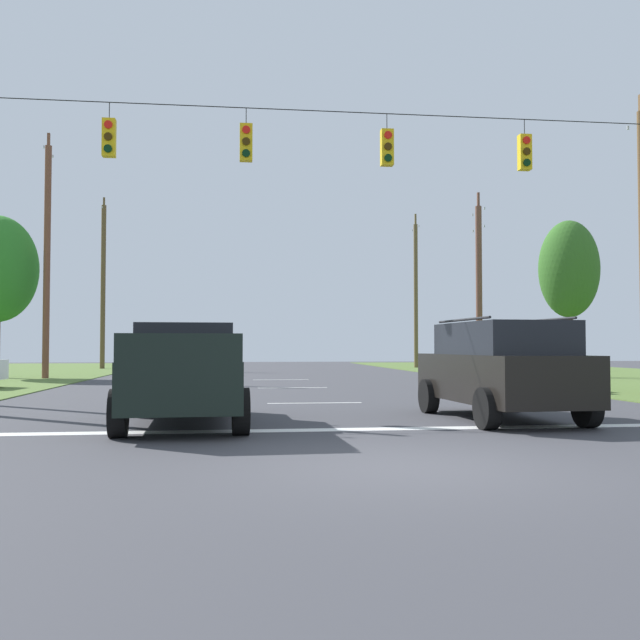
{
  "coord_description": "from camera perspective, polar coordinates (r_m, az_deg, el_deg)",
  "views": [
    {
      "loc": [
        -2.17,
        -8.68,
        1.5
      ],
      "look_at": [
        0.12,
        9.79,
        2.19
      ],
      "focal_mm": 39.85,
      "sensor_mm": 36.0,
      "label": 1
    }
  ],
  "objects": [
    {
      "name": "ground_plane",
      "position": [
        9.08,
        7.03,
        -11.6
      ],
      "size": [
        120.0,
        120.0,
        0.0
      ],
      "primitive_type": "plane",
      "color": "#3D3D42"
    },
    {
      "name": "stop_bar_stripe",
      "position": [
        12.92,
        2.7,
        -8.76
      ],
      "size": [
        16.14,
        0.45,
        0.01
      ],
      "primitive_type": "cube",
      "color": "white",
      "rests_on": "ground"
    },
    {
      "name": "lane_dash_0",
      "position": [
        18.83,
        -0.42,
        -6.68
      ],
      "size": [
        2.5,
        0.15,
        0.01
      ],
      "primitive_type": "cube",
      "rotation": [
        0.0,
        0.0,
        1.57
      ],
      "color": "white",
      "rests_on": "ground"
    },
    {
      "name": "lane_dash_1",
      "position": [
        25.73,
        -2.22,
        -5.45
      ],
      "size": [
        2.5,
        0.15,
        0.01
      ],
      "primitive_type": "cube",
      "rotation": [
        0.0,
        0.0,
        1.57
      ],
      "color": "white",
      "rests_on": "ground"
    },
    {
      "name": "lane_dash_2",
      "position": [
        31.93,
        -3.17,
        -4.81
      ],
      "size": [
        2.5,
        0.15,
        0.01
      ],
      "primitive_type": "cube",
      "rotation": [
        0.0,
        0.0,
        1.57
      ],
      "color": "white",
      "rests_on": "ground"
    },
    {
      "name": "overhead_signal_span",
      "position": [
        18.31,
        -0.78,
        7.18
      ],
      "size": [
        19.05,
        0.31,
        7.9
      ],
      "color": "#4F4825",
      "rests_on": "ground"
    },
    {
      "name": "pickup_truck",
      "position": [
        13.99,
        -10.88,
        -4.26
      ],
      "size": [
        2.45,
        5.47,
        1.95
      ],
      "color": "black",
      "rests_on": "ground"
    },
    {
      "name": "suv_black",
      "position": [
        14.98,
        14.3,
        -3.73
      ],
      "size": [
        2.4,
        4.89,
        2.05
      ],
      "color": "black",
      "rests_on": "ground"
    },
    {
      "name": "distant_car_oncoming",
      "position": [
        25.28,
        16.09,
        -3.65
      ],
      "size": [
        2.11,
        4.35,
        1.52
      ],
      "color": "slate",
      "rests_on": "ground"
    },
    {
      "name": "utility_pole_far_right",
      "position": [
        38.05,
        12.65,
        2.69
      ],
      "size": [
        0.33,
        1.89,
        9.58
      ],
      "color": "brown",
      "rests_on": "ground"
    },
    {
      "name": "utility_pole_near_left",
      "position": [
        50.06,
        7.7,
        2.15
      ],
      "size": [
        0.28,
        1.91,
        10.8
      ],
      "color": "brown",
      "rests_on": "ground"
    },
    {
      "name": "utility_pole_distant_right",
      "position": [
        35.32,
        -21.08,
        4.64
      ],
      "size": [
        0.3,
        1.67,
        11.44
      ],
      "color": "brown",
      "rests_on": "ground"
    },
    {
      "name": "utility_pole_distant_left",
      "position": [
        49.37,
        -17.02,
        2.72
      ],
      "size": [
        0.31,
        1.57,
        11.45
      ],
      "color": "brown",
      "rests_on": "ground"
    },
    {
      "name": "tree_roadside_right",
      "position": [
        35.78,
        19.36,
        3.83
      ],
      "size": [
        2.81,
        2.81,
        7.49
      ],
      "color": "brown",
      "rests_on": "ground"
    }
  ]
}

